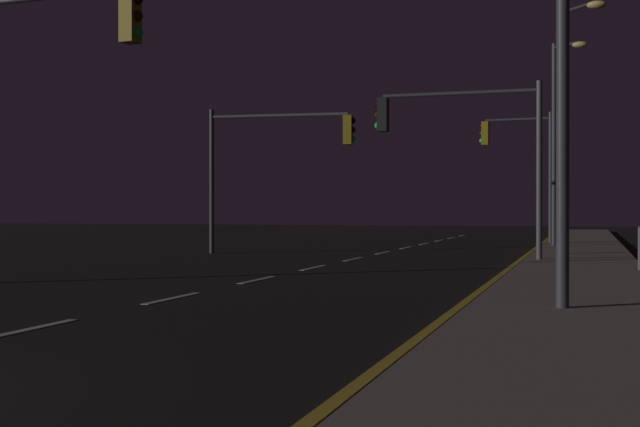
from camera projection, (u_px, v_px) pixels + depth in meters
ground_plane at (319, 267)px, 23.01m from camera, size 112.00×112.00×0.00m
sidewalk_right at (579, 269)px, 21.15m from camera, size 2.90×77.00×0.14m
lane_markings_center at (353, 259)px, 26.37m from camera, size 0.14×50.00×0.01m
lane_edge_line at (521, 259)px, 26.43m from camera, size 0.14×53.00×0.01m
traffic_light_far_left at (461, 134)px, 24.57m from camera, size 4.67×0.40×4.81m
traffic_light_near_left at (28, 74)px, 16.98m from camera, size 4.51×0.62×5.77m
traffic_light_near_right at (519, 153)px, 35.85m from camera, size 2.93×0.46×5.22m
traffic_light_overhead_east at (277, 149)px, 29.43m from camera, size 5.01×0.56×4.84m
street_lamp_median at (559, 125)px, 32.77m from camera, size 1.30×1.16×7.49m
street_lamp_corner at (566, 105)px, 26.55m from camera, size 1.42×1.60×7.41m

